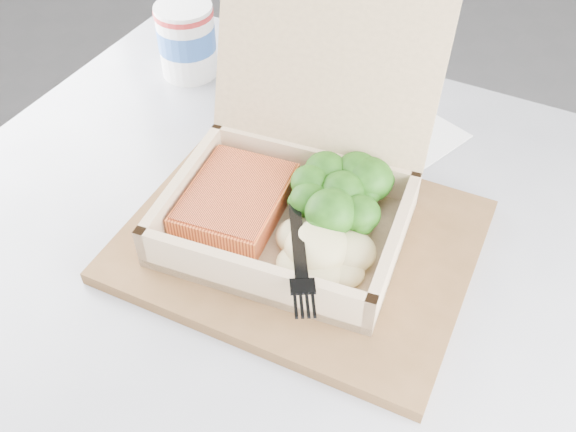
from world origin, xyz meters
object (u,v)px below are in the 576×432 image
Objects in this scene: cafe_table at (272,368)px; takeout_container at (299,171)px; serving_tray at (300,241)px; paper_cup at (187,38)px.

takeout_container is at bearing 103.33° from cafe_table.
serving_tray is at bearing 77.66° from cafe_table.
cafe_table is 9.62× the size of paper_cup.
serving_tray is at bearing -27.85° from paper_cup.
cafe_table is at bearing -102.34° from serving_tray.
paper_cup reaches higher than cafe_table.
serving_tray reaches higher than cafe_table.
serving_tray is 0.35m from paper_cup.
paper_cup reaches higher than serving_tray.
cafe_table is 2.76× the size of serving_tray.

